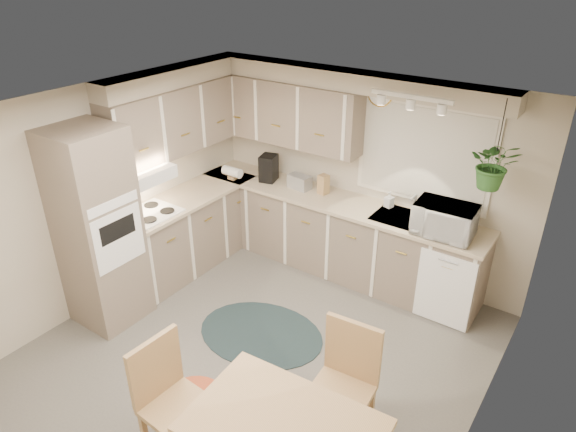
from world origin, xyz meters
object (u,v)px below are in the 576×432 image
object	(u,v)px
chair_left	(178,406)
chair_back	(340,391)
braided_rug	(261,333)
pet_bed	(193,406)
microwave	(445,216)

from	to	relation	value
chair_left	chair_back	xyz separation A→B (m)	(0.93, 0.80, 0.01)
braided_rug	pet_bed	size ratio (longest dim) A/B	2.32
chair_back	chair_left	bearing A→B (deg)	36.29
braided_rug	microwave	size ratio (longest dim) A/B	2.21
chair_left	pet_bed	world-z (taller)	chair_left
chair_left	chair_back	size ratio (longest dim) A/B	0.99
chair_back	microwave	distance (m)	2.18
braided_rug	pet_bed	distance (m)	1.14
pet_bed	microwave	size ratio (longest dim) A/B	0.95
chair_left	microwave	bearing A→B (deg)	165.70
chair_left	braided_rug	size ratio (longest dim) A/B	0.77
braided_rug	microwave	bearing A→B (deg)	48.04
chair_left	chair_back	bearing A→B (deg)	134.38
chair_back	pet_bed	world-z (taller)	chair_back
braided_rug	chair_back	bearing A→B (deg)	-27.33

